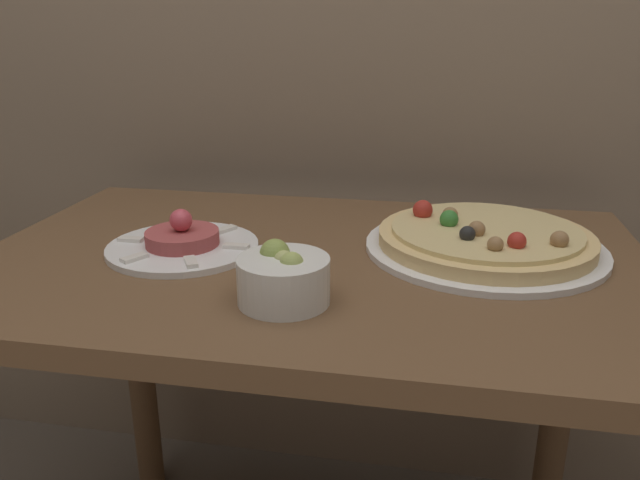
{
  "coord_description": "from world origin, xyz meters",
  "views": [
    {
      "loc": [
        0.18,
        -0.55,
        1.07
      ],
      "look_at": [
        0.02,
        0.29,
        0.77
      ],
      "focal_mm": 35.0,
      "sensor_mm": 36.0,
      "label": 1
    }
  ],
  "objects": [
    {
      "name": "small_bowl",
      "position": [
        0.0,
        0.16,
        0.76
      ],
      "size": [
        0.12,
        0.12,
        0.08
      ],
      "color": "white",
      "rests_on": "dining_table"
    },
    {
      "name": "tartare_plate",
      "position": [
        -0.2,
        0.32,
        0.74
      ],
      "size": [
        0.24,
        0.24,
        0.07
      ],
      "color": "white",
      "rests_on": "dining_table"
    },
    {
      "name": "dining_table",
      "position": [
        0.0,
        0.33,
        0.6
      ],
      "size": [
        1.03,
        0.66,
        0.73
      ],
      "color": "brown",
      "rests_on": "ground_plane"
    },
    {
      "name": "pizza_plate",
      "position": [
        0.26,
        0.4,
        0.74
      ],
      "size": [
        0.37,
        0.37,
        0.06
      ],
      "color": "white",
      "rests_on": "dining_table"
    }
  ]
}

